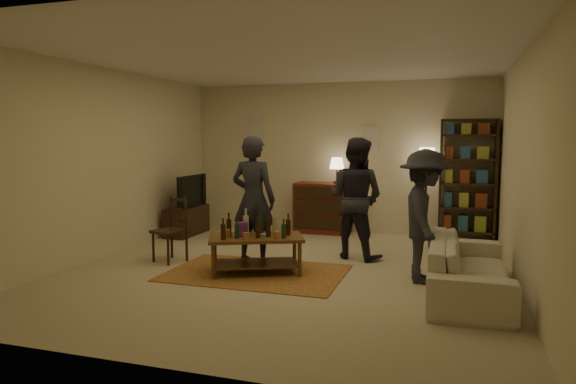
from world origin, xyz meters
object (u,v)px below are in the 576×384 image
at_px(coffee_table, 255,241).
at_px(person_by_sofa, 424,216).
at_px(floor_lamp, 427,162).
at_px(bookshelf, 467,179).
at_px(dining_chair, 173,227).
at_px(dresser, 323,207).
at_px(person_right, 356,198).
at_px(person_left, 253,199).
at_px(tv_stand, 187,213).
at_px(sofa, 469,267).

relative_size(coffee_table, person_by_sofa, 0.84).
relative_size(coffee_table, floor_lamp, 0.86).
relative_size(bookshelf, floor_lamp, 1.30).
height_order(dining_chair, dresser, dresser).
distance_m(person_right, person_by_sofa, 1.40).
distance_m(bookshelf, person_left, 3.78).
bearing_deg(bookshelf, dining_chair, -144.62).
bearing_deg(tv_stand, bookshelf, 11.80).
distance_m(bookshelf, person_by_sofa, 2.87).
bearing_deg(dresser, person_by_sofa, -55.34).
bearing_deg(sofa, person_left, 76.29).
xyz_separation_m(coffee_table, bookshelf, (2.58, 3.05, 0.62)).
relative_size(coffee_table, bookshelf, 0.66).
bearing_deg(coffee_table, person_left, 113.70).
distance_m(dining_chair, tv_stand, 1.96).
bearing_deg(floor_lamp, person_left, -132.48).
bearing_deg(person_left, dresser, -93.72).
xyz_separation_m(dining_chair, person_by_sofa, (3.37, -0.02, 0.31)).
bearing_deg(person_right, sofa, 155.53).
xyz_separation_m(tv_stand, person_left, (1.87, -1.52, 0.48)).
bearing_deg(coffee_table, person_right, 49.91).
xyz_separation_m(dresser, person_by_sofa, (1.89, -2.74, 0.31)).
bearing_deg(person_left, tv_stand, -33.91).
height_order(dining_chair, person_left, person_left).
relative_size(person_left, person_by_sofa, 1.10).
bearing_deg(person_by_sofa, sofa, -135.32).
xyz_separation_m(coffee_table, sofa, (2.54, -0.13, -0.11)).
relative_size(tv_stand, floor_lamp, 0.68).
bearing_deg(person_by_sofa, dining_chair, 81.31).
bearing_deg(tv_stand, person_right, -14.88).
distance_m(coffee_table, floor_lamp, 3.61).
height_order(floor_lamp, person_left, person_left).
distance_m(floor_lamp, person_right, 1.96).
distance_m(dresser, person_left, 2.50).
bearing_deg(dresser, person_left, -99.01).
xyz_separation_m(sofa, person_left, (-2.78, 0.68, 0.57)).
xyz_separation_m(dining_chair, sofa, (3.87, -0.40, -0.17)).
bearing_deg(sofa, dresser, 37.54).
bearing_deg(dresser, person_right, -62.86).
xyz_separation_m(bookshelf, floor_lamp, (-0.65, -0.13, 0.27)).
distance_m(person_left, person_by_sofa, 2.30).
relative_size(person_left, person_right, 1.02).
bearing_deg(tv_stand, coffee_table, -44.52).
bearing_deg(dining_chair, dresser, 82.09).
bearing_deg(sofa, dining_chair, 84.11).
distance_m(dining_chair, person_right, 2.59).
height_order(tv_stand, floor_lamp, floor_lamp).
bearing_deg(floor_lamp, person_right, -117.78).
relative_size(floor_lamp, person_left, 0.89).
height_order(dresser, bookshelf, bookshelf).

